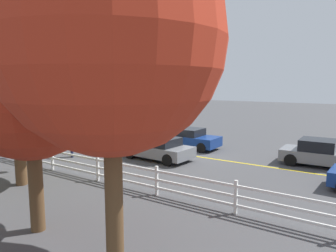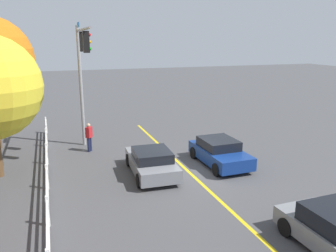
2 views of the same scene
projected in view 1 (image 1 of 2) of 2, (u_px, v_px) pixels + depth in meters
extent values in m
plane|color=#444447|center=(181.00, 154.00, 19.44)|extent=(120.00, 120.00, 0.00)
cube|color=gold|center=(243.00, 163.00, 17.22)|extent=(28.00, 0.16, 0.01)
cylinder|color=gray|center=(52.00, 96.00, 18.86)|extent=(0.20, 0.20, 7.18)
cylinder|color=gray|center=(85.00, 35.00, 16.73)|extent=(6.08, 0.12, 0.12)
cube|color=#0C59B2|center=(59.00, 33.00, 17.87)|extent=(1.10, 0.03, 0.28)
cube|color=black|center=(78.00, 47.00, 17.13)|extent=(0.32, 0.28, 1.00)
sphere|color=red|center=(80.00, 42.00, 17.21)|extent=(0.17, 0.17, 0.17)
sphere|color=orange|center=(80.00, 48.00, 17.25)|extent=(0.17, 0.17, 0.17)
sphere|color=#148C19|center=(80.00, 53.00, 17.29)|extent=(0.17, 0.17, 0.17)
cube|color=black|center=(100.00, 45.00, 16.17)|extent=(0.32, 0.28, 1.00)
sphere|color=red|center=(102.00, 39.00, 16.26)|extent=(0.17, 0.17, 0.17)
sphere|color=orange|center=(103.00, 45.00, 16.30)|extent=(0.17, 0.17, 0.17)
sphere|color=#148C19|center=(103.00, 52.00, 16.34)|extent=(0.17, 0.17, 0.17)
cube|color=slate|center=(321.00, 156.00, 16.63)|extent=(4.03, 2.02, 0.60)
cube|color=black|center=(318.00, 145.00, 16.66)|extent=(1.77, 1.78, 0.58)
cylinder|color=black|center=(297.00, 154.00, 18.14)|extent=(0.64, 0.23, 0.64)
cylinder|color=black|center=(291.00, 160.00, 16.63)|extent=(0.64, 0.23, 0.64)
cube|color=slate|center=(158.00, 150.00, 18.09)|extent=(4.16, 2.08, 0.61)
cube|color=black|center=(161.00, 142.00, 17.90)|extent=(2.01, 1.78, 0.46)
cylinder|color=black|center=(130.00, 153.00, 18.26)|extent=(0.65, 0.25, 0.64)
cylinder|color=black|center=(149.00, 148.00, 19.64)|extent=(0.65, 0.25, 0.64)
cylinder|color=black|center=(168.00, 160.00, 16.61)|extent=(0.65, 0.25, 0.64)
cylinder|color=black|center=(186.00, 154.00, 17.99)|extent=(0.65, 0.25, 0.64)
cube|color=navy|center=(190.00, 140.00, 21.21)|extent=(3.94, 1.92, 0.64)
cube|color=black|center=(187.00, 132.00, 21.25)|extent=(1.99, 1.71, 0.48)
cylinder|color=black|center=(214.00, 143.00, 21.25)|extent=(0.64, 0.23, 0.64)
cylinder|color=black|center=(202.00, 148.00, 19.79)|extent=(0.64, 0.23, 0.64)
cylinder|color=black|center=(180.00, 140.00, 22.70)|extent=(0.64, 0.23, 0.64)
cylinder|color=black|center=(166.00, 143.00, 21.24)|extent=(0.64, 0.23, 0.64)
cylinder|color=#191E3F|center=(72.00, 150.00, 18.72)|extent=(0.16, 0.16, 0.85)
cylinder|color=#191E3F|center=(72.00, 150.00, 18.54)|extent=(0.16, 0.16, 0.85)
cube|color=red|center=(71.00, 138.00, 18.53)|extent=(0.48, 0.45, 0.62)
sphere|color=tan|center=(71.00, 131.00, 18.48)|extent=(0.22, 0.22, 0.22)
cube|color=white|center=(236.00, 197.00, 10.46)|extent=(0.10, 0.10, 1.15)
cube|color=white|center=(157.00, 180.00, 12.26)|extent=(0.10, 0.10, 1.15)
cube|color=white|center=(98.00, 168.00, 14.06)|extent=(0.10, 0.10, 1.15)
cube|color=white|center=(52.00, 159.00, 15.86)|extent=(0.10, 0.10, 1.15)
cube|color=white|center=(16.00, 151.00, 17.66)|extent=(0.10, 0.10, 1.15)
cube|color=white|center=(157.00, 171.00, 12.21)|extent=(26.00, 0.06, 0.09)
cube|color=white|center=(157.00, 180.00, 12.26)|extent=(26.00, 0.06, 0.09)
cube|color=white|center=(157.00, 188.00, 12.30)|extent=(26.00, 0.06, 0.09)
cylinder|color=brown|center=(114.00, 199.00, 7.27)|extent=(0.42, 0.42, 3.35)
sphere|color=#B22D19|center=(110.00, 40.00, 6.80)|extent=(5.07, 5.07, 5.07)
cylinder|color=brown|center=(36.00, 186.00, 9.18)|extent=(0.41, 0.41, 2.67)
sphere|color=#B22D19|center=(30.00, 88.00, 8.81)|extent=(4.06, 4.06, 4.06)
cylinder|color=brown|center=(20.00, 156.00, 13.43)|extent=(0.47, 0.47, 2.48)
sphere|color=yellow|center=(16.00, 84.00, 13.03)|extent=(4.84, 4.84, 4.84)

